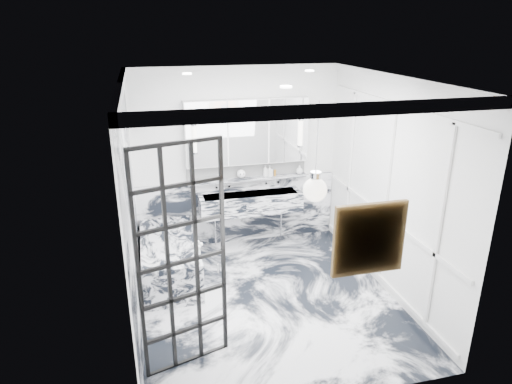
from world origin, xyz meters
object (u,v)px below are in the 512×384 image
object	(u,v)px
crittall_door	(183,262)
mirror_cabinet	(247,132)
bathtub	(170,258)
trough_sink	(250,203)

from	to	relation	value
crittall_door	mirror_cabinet	xyz separation A→B (m)	(1.27, 2.65, 0.64)
mirror_cabinet	bathtub	bearing A→B (deg)	-147.94
bathtub	mirror_cabinet	bearing A→B (deg)	32.06
mirror_cabinet	trough_sink	bearing A→B (deg)	-90.00
trough_sink	bathtub	xyz separation A→B (m)	(-1.33, -0.66, -0.45)
crittall_door	mirror_cabinet	distance (m)	3.01
trough_sink	bathtub	size ratio (longest dim) A/B	0.97
trough_sink	mirror_cabinet	distance (m)	1.10
crittall_door	bathtub	distance (m)	2.03
crittall_door	trough_sink	size ratio (longest dim) A/B	1.48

